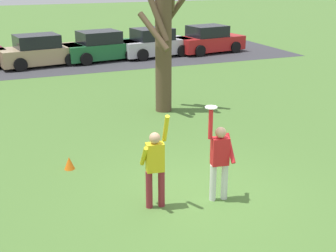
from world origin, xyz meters
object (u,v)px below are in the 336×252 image
object	(u,v)px
frisbee_disc	(211,107)
parked_car_green	(101,47)
person_defender	(155,164)
bare_tree_tall	(164,39)
person_catcher	(220,157)
parked_car_silver	(154,43)
field_cone_orange	(69,163)
parked_car_tan	(40,52)
parked_car_red	(209,40)

from	to	relation	value
frisbee_disc	parked_car_green	size ratio (longest dim) A/B	0.06
frisbee_disc	person_defender	bearing A→B (deg)	171.59
bare_tree_tall	parked_car_green	bearing A→B (deg)	88.66
bare_tree_tall	person_catcher	bearing A→B (deg)	-101.13
parked_car_silver	parked_car_green	bearing A→B (deg)	172.86
person_catcher	person_defender	bearing A→B (deg)	0.00
parked_car_green	parked_car_silver	distance (m)	3.09
frisbee_disc	field_cone_orange	world-z (taller)	frisbee_disc
parked_car_tan	person_defender	bearing A→B (deg)	-97.11
person_catcher	parked_car_silver	xyz separation A→B (m)	(4.60, 16.49, -0.25)
parked_car_green	person_defender	bearing A→B (deg)	-108.59
person_defender	parked_car_silver	world-z (taller)	person_defender
parked_car_silver	bare_tree_tall	distance (m)	10.67
parked_car_silver	parked_car_red	size ratio (longest dim) A/B	1.00
person_defender	parked_car_red	world-z (taller)	person_defender
field_cone_orange	parked_car_red	bearing A→B (deg)	51.93
bare_tree_tall	person_defender	bearing A→B (deg)	-112.80
bare_tree_tall	frisbee_disc	bearing A→B (deg)	-103.06
person_catcher	frisbee_disc	bearing A→B (deg)	0.00
person_catcher	bare_tree_tall	distance (m)	6.80
person_catcher	person_defender	size ratio (longest dim) A/B	1.02
parked_car_green	parked_car_tan	bearing A→B (deg)	175.63
person_catcher	field_cone_orange	bearing A→B (deg)	-37.30
parked_car_green	parked_car_red	size ratio (longest dim) A/B	1.00
bare_tree_tall	field_cone_orange	size ratio (longest dim) A/B	14.46
person_catcher	parked_car_red	xyz separation A→B (m)	(8.04, 16.49, -0.25)
parked_car_silver	person_catcher	bearing A→B (deg)	-114.11
person_defender	field_cone_orange	xyz separation A→B (m)	(-1.33, 2.56, -0.82)
person_catcher	person_defender	xyz separation A→B (m)	(-1.37, 0.20, -0.00)
person_catcher	field_cone_orange	size ratio (longest dim) A/B	6.50
person_catcher	field_cone_orange	xyz separation A→B (m)	(-2.70, 2.77, -0.82)
parked_car_tan	parked_car_green	distance (m)	3.28
person_defender	parked_car_silver	distance (m)	17.35
bare_tree_tall	field_cone_orange	bearing A→B (deg)	-136.81
person_defender	field_cone_orange	size ratio (longest dim) A/B	6.37
person_defender	parked_car_silver	xyz separation A→B (m)	(5.97, 16.29, -0.25)
frisbee_disc	parked_car_tan	size ratio (longest dim) A/B	0.06
parked_car_silver	parked_car_red	distance (m)	3.44
person_catcher	frisbee_disc	distance (m)	1.13
parked_car_tan	bare_tree_tall	bearing A→B (deg)	-81.08
parked_car_red	bare_tree_tall	world-z (taller)	bare_tree_tall
person_catcher	bare_tree_tall	xyz separation A→B (m)	(1.28, 6.50, 1.52)
parked_car_tan	frisbee_disc	bearing A→B (deg)	-93.08
frisbee_disc	bare_tree_tall	distance (m)	6.65
parked_car_red	field_cone_orange	distance (m)	17.43
parked_car_red	bare_tree_tall	xyz separation A→B (m)	(-6.77, -9.98, 1.77)
parked_car_tan	parked_car_green	bearing A→B (deg)	-4.37
parked_car_red	bare_tree_tall	distance (m)	12.19
parked_car_silver	field_cone_orange	distance (m)	15.55
parked_car_red	field_cone_orange	bearing A→B (deg)	-136.58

